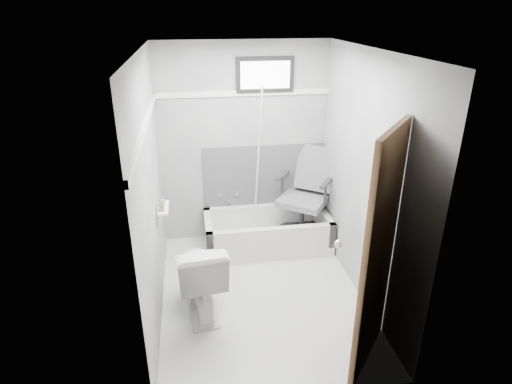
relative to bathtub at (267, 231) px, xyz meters
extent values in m
plane|color=white|center=(-0.23, -0.93, -0.21)|extent=(2.60, 2.60, 0.00)
plane|color=silver|center=(-0.23, -0.93, 2.19)|extent=(2.60, 2.60, 0.00)
cube|color=slate|center=(-0.23, 0.37, 0.99)|extent=(2.00, 0.02, 2.40)
cube|color=slate|center=(-0.23, -2.23, 0.99)|extent=(2.00, 0.02, 2.40)
cube|color=slate|center=(-1.23, -0.93, 0.99)|extent=(0.02, 2.60, 2.40)
cube|color=slate|center=(0.77, -0.93, 0.99)|extent=(0.02, 2.60, 2.40)
imported|color=white|center=(-0.85, -1.08, 0.19)|extent=(0.54, 0.85, 0.79)
cube|color=#4C4C4F|center=(0.02, 0.36, 0.59)|extent=(1.50, 0.02, 0.78)
cube|color=white|center=(-0.23, 0.36, 1.61)|extent=(2.00, 0.02, 0.06)
cube|color=white|center=(-1.22, -0.93, 1.61)|extent=(0.02, 2.60, 0.06)
cylinder|color=white|center=(-0.10, 0.13, 0.84)|extent=(0.02, 0.57, 1.88)
cube|color=white|center=(-1.16, -0.60, 0.69)|extent=(0.10, 0.32, 0.02)
imported|color=olive|center=(-1.17, -0.68, 0.76)|extent=(0.05, 0.05, 0.11)
imported|color=teal|center=(-1.17, -0.54, 0.75)|extent=(0.08, 0.08, 0.09)
camera|label=1|loc=(-0.85, -4.50, 2.52)|focal=30.00mm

